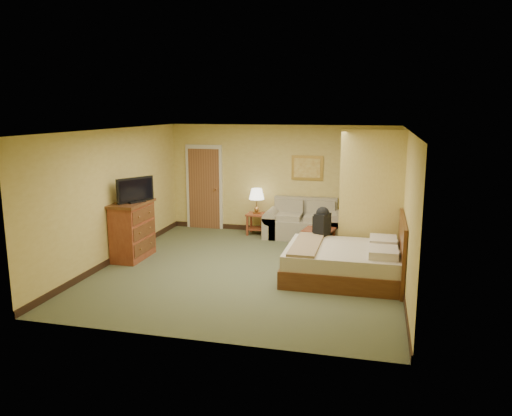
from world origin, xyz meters
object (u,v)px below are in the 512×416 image
(coffee_table, at_px, (319,234))
(bed, at_px, (348,262))
(dresser, at_px, (133,230))
(loveseat, at_px, (304,225))

(coffee_table, xyz_separation_m, bed, (0.76, -1.94, 0.02))
(dresser, xyz_separation_m, bed, (4.29, -0.24, -0.27))
(dresser, distance_m, bed, 4.31)
(coffee_table, bearing_deg, bed, -68.75)
(loveseat, bearing_deg, dresser, -141.85)
(loveseat, distance_m, bed, 2.93)
(coffee_table, distance_m, bed, 2.08)
(loveseat, distance_m, coffee_table, 0.85)
(loveseat, relative_size, bed, 0.87)
(coffee_table, relative_size, bed, 0.35)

